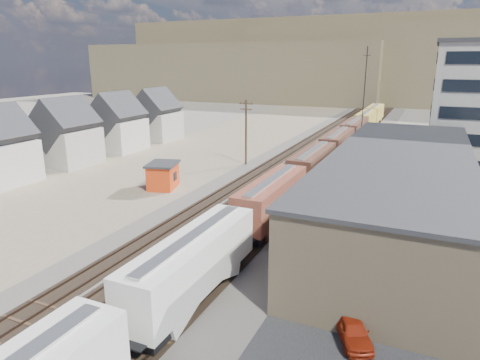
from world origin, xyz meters
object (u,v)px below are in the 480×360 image
at_px(maintenance_shed, 163,175).
at_px(parked_car_red, 353,330).
at_px(freight_train, 326,153).
at_px(utility_pole_north, 246,131).

distance_m(maintenance_shed, parked_car_red, 34.74).
bearing_deg(freight_train, parked_car_red, -74.52).
xyz_separation_m(utility_pole_north, parked_car_red, (22.83, -37.29, -4.62)).
distance_m(freight_train, maintenance_shed, 23.69).
height_order(utility_pole_north, parked_car_red, utility_pole_north).
bearing_deg(parked_car_red, freight_train, 79.42).
bearing_deg(maintenance_shed, freight_train, 44.68).
bearing_deg(maintenance_shed, utility_pole_north, 74.10).
bearing_deg(maintenance_shed, parked_car_red, -38.01).
xyz_separation_m(freight_train, utility_pole_north, (-12.30, -0.74, 2.50)).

